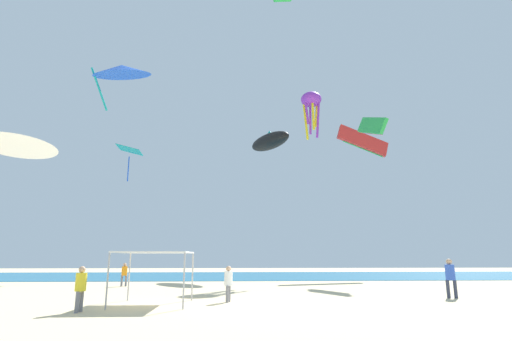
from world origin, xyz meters
The scene contains 14 objects.
ground centered at (0.00, 0.00, -0.05)m, with size 110.00×110.00×0.10m, color beige.
ocean_strip centered at (0.00, 26.28, 0.01)m, with size 110.00×19.39×0.03m, color #1E6B93.
canopy_tent centered at (-5.04, 0.45, 2.13)m, with size 3.06×3.31×2.23m.
person_near_tent centered at (-1.82, 1.22, 0.94)m, with size 0.38×0.42×1.60m.
person_leftmost centered at (-7.30, -1.86, 0.98)m, with size 0.40×0.44×1.67m.
person_central centered at (9.29, 2.35, 1.12)m, with size 0.50×0.45×1.91m.
person_rightmost centered at (-9.23, 11.33, 0.93)m, with size 0.42×0.38×1.59m.
kite_parafoil_red centered at (13.05, 25.28, 15.02)m, with size 6.25×1.32×3.81m.
kite_delta_white centered at (-12.86, 2.72, 7.92)m, with size 4.03×4.08×3.28m.
kite_diamond_teal centered at (-12.07, 20.77, 12.19)m, with size 2.40×2.45×3.46m.
kite_inflatable_black centered at (2.21, 24.41, 14.57)m, with size 5.03×6.25×2.29m.
kite_octopus_purple centered at (5.80, 18.41, 16.87)m, with size 2.77×2.77×4.75m.
kite_parafoil_green centered at (11.53, 17.89, 14.32)m, with size 1.31×5.21×3.19m.
kite_delta_blue centered at (-11.23, 13.62, 17.38)m, with size 5.99×6.02×4.12m.
Camera 1 is at (-1.54, -17.50, 2.02)m, focal length 27.62 mm.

